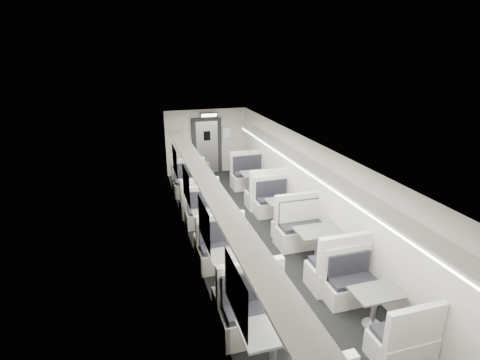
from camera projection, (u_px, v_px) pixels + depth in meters
room at (260, 202)px, 8.45m from camera, size 3.24×12.24×2.64m
booth_left_a at (194, 192)px, 11.27m from camera, size 1.07×2.16×1.16m
booth_left_b at (210, 225)px, 9.29m from camera, size 0.96×1.95×1.05m
booth_left_c at (233, 270)px, 7.31m from camera, size 1.07×2.18×1.17m
booth_left_d at (273, 351)px, 5.34m from camera, size 1.15×2.33×1.24m
booth_right_a at (256, 184)px, 11.85m from camera, size 1.13×2.29×1.23m
booth_right_b at (283, 213)px, 9.91m from camera, size 1.02×2.06×1.10m
booth_right_c at (317, 247)px, 8.13m from camera, size 1.15×2.34×1.25m
booth_right_d at (374, 308)px, 6.32m from camera, size 0.97×1.96×1.05m
passenger at (206, 187)px, 10.68m from camera, size 0.64×0.54×1.49m
window_a at (175, 160)px, 11.07m from camera, size 0.02×1.18×0.84m
window_b at (186, 185)px, 9.09m from camera, size 0.02×1.18×0.84m
window_c at (204, 224)px, 7.10m from camera, size 0.02×1.18×0.84m
window_d at (236, 292)px, 5.11m from camera, size 0.02×1.18×0.84m
luggage_rack_left at (208, 182)px, 7.61m from camera, size 0.46×10.40×0.09m
luggage_rack_right at (318, 171)px, 8.27m from camera, size 0.46×10.40×0.09m
vestibule_door at (207, 146)px, 13.86m from camera, size 1.10×0.13×2.10m
exit_sign at (209, 115)px, 13.01m from camera, size 0.62×0.12×0.16m
wall_notice at (226, 133)px, 13.90m from camera, size 0.32×0.02×0.40m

